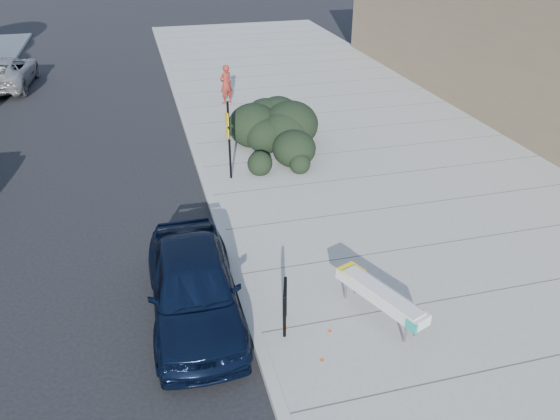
{
  "coord_description": "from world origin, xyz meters",
  "views": [
    {
      "loc": [
        -1.63,
        -9.9,
        7.36
      ],
      "look_at": [
        1.32,
        1.18,
        1.0
      ],
      "focal_mm": 35.0,
      "sensor_mm": 36.0,
      "label": 1
    }
  ],
  "objects_px": {
    "sign_post": "(229,136)",
    "bench": "(380,295)",
    "sedan_navy": "(193,286)",
    "suv_silver": "(5,72)",
    "pedestrian": "(226,84)",
    "bike_rack": "(285,302)"
  },
  "relations": [
    {
      "from": "bench",
      "to": "sedan_navy",
      "type": "distance_m",
      "value": 3.72
    },
    {
      "from": "suv_silver",
      "to": "pedestrian",
      "type": "bearing_deg",
      "value": 152.84
    },
    {
      "from": "sign_post",
      "to": "pedestrian",
      "type": "height_order",
      "value": "sign_post"
    },
    {
      "from": "sign_post",
      "to": "sedan_navy",
      "type": "xyz_separation_m",
      "value": [
        -1.82,
        -5.97,
        -0.77
      ]
    },
    {
      "from": "bench",
      "to": "bike_rack",
      "type": "relative_size",
      "value": 2.28
    },
    {
      "from": "bench",
      "to": "pedestrian",
      "type": "xyz_separation_m",
      "value": [
        -0.54,
        14.37,
        0.28
      ]
    },
    {
      "from": "sedan_navy",
      "to": "bench",
      "type": "bearing_deg",
      "value": -16.6
    },
    {
      "from": "sign_post",
      "to": "bench",
      "type": "bearing_deg",
      "value": -84.13
    },
    {
      "from": "sign_post",
      "to": "suv_silver",
      "type": "xyz_separation_m",
      "value": [
        -8.25,
        12.68,
        -0.83
      ]
    },
    {
      "from": "bench",
      "to": "sign_post",
      "type": "bearing_deg",
      "value": 82.07
    },
    {
      "from": "bench",
      "to": "pedestrian",
      "type": "height_order",
      "value": "pedestrian"
    },
    {
      "from": "bike_rack",
      "to": "suv_silver",
      "type": "relative_size",
      "value": 0.19
    },
    {
      "from": "sedan_navy",
      "to": "sign_post",
      "type": "bearing_deg",
      "value": 74.37
    },
    {
      "from": "sign_post",
      "to": "pedestrian",
      "type": "bearing_deg",
      "value": 73.17
    },
    {
      "from": "suv_silver",
      "to": "pedestrian",
      "type": "relative_size",
      "value": 3.11
    },
    {
      "from": "bench",
      "to": "pedestrian",
      "type": "distance_m",
      "value": 14.38
    },
    {
      "from": "bench",
      "to": "suv_silver",
      "type": "relative_size",
      "value": 0.44
    },
    {
      "from": "suv_silver",
      "to": "bench",
      "type": "bearing_deg",
      "value": 119.52
    },
    {
      "from": "suv_silver",
      "to": "bike_rack",
      "type": "bearing_deg",
      "value": 115.18
    },
    {
      "from": "bench",
      "to": "suv_silver",
      "type": "xyz_separation_m",
      "value": [
        -9.96,
        19.8,
        0.02
      ]
    },
    {
      "from": "sedan_navy",
      "to": "suv_silver",
      "type": "distance_m",
      "value": 19.72
    },
    {
      "from": "bike_rack",
      "to": "sign_post",
      "type": "xyz_separation_m",
      "value": [
        0.18,
        6.91,
        0.79
      ]
    }
  ]
}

